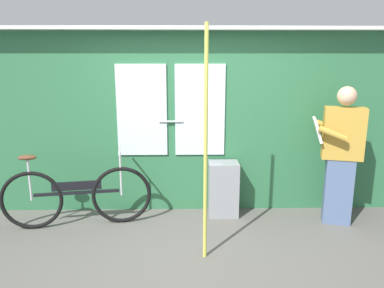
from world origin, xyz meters
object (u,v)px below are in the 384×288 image
at_px(passenger_reading_newspaper, 341,153).
at_px(trash_bin_by_wall, 223,189).
at_px(bicycle_near_door, 77,196).
at_px(handrail_pole, 206,147).

relative_size(passenger_reading_newspaper, trash_bin_by_wall, 2.38).
relative_size(bicycle_near_door, passenger_reading_newspaper, 1.04).
bearing_deg(bicycle_near_door, passenger_reading_newspaper, -7.97).
height_order(trash_bin_by_wall, handrail_pole, handrail_pole).
bearing_deg(handrail_pole, passenger_reading_newspaper, 25.21).
bearing_deg(trash_bin_by_wall, handrail_pole, -105.68).
distance_m(bicycle_near_door, handrail_pole, 1.76).
distance_m(passenger_reading_newspaper, handrail_pole, 1.76).
bearing_deg(passenger_reading_newspaper, bicycle_near_door, 15.45).
bearing_deg(handrail_pole, bicycle_near_door, 153.53).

